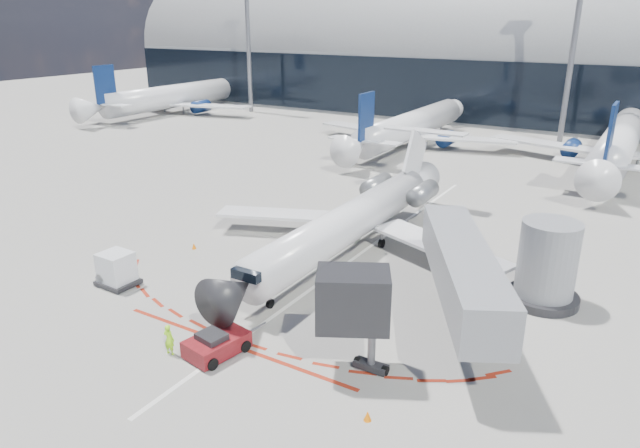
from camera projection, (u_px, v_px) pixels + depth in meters
The scene contains 16 objects.
ground at pixel (346, 264), 37.33m from camera, with size 260.00×260.00×0.00m, color slate.
apron_centerline at pixel (360, 254), 38.93m from camera, with size 0.25×40.00×0.01m, color silver.
apron_stop_bar at pixel (233, 345), 28.09m from camera, with size 14.00×0.25×0.01m, color maroon.
terminal_building at pixel (553, 64), 86.60m from camera, with size 150.00×24.15×24.00m.
jet_bridge at pixel (486, 271), 29.10m from camera, with size 10.03×15.20×4.90m.
light_mast_west at pixel (248, 35), 93.59m from camera, with size 0.70×0.70×25.00m, color slate.
light_mast_centre at pixel (574, 41), 69.17m from camera, with size 0.70×0.70×25.00m, color slate.
regional_jet at pixel (355, 218), 38.98m from camera, with size 22.28×27.48×6.88m.
pushback_tug at pixel (217, 344), 27.24m from camera, with size 2.41×4.74×1.21m.
ramp_worker at pixel (169, 339), 27.15m from camera, with size 0.57×0.37×1.57m, color #A2FF1A.
uld_container at pixel (117, 269), 34.07m from camera, with size 2.27×1.94×2.09m.
safety_cone_left at pixel (194, 246), 39.73m from camera, with size 0.31×0.31×0.43m, color orange.
safety_cone_right at pixel (368, 416), 22.79m from camera, with size 0.32×0.32×0.45m, color orange.
bg_airliner_0 at pixel (176, 79), 95.49m from camera, with size 33.63×35.61×10.88m, color silver, non-canonical shape.
bg_airliner_1 at pixel (413, 106), 70.75m from camera, with size 30.37×32.15×9.82m, color silver, non-canonical shape.
bg_airliner_2 at pixel (624, 117), 60.74m from camera, with size 32.20×34.10×10.42m, color silver, non-canonical shape.
Camera 1 is at (16.32, -30.08, 15.22)m, focal length 32.00 mm.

